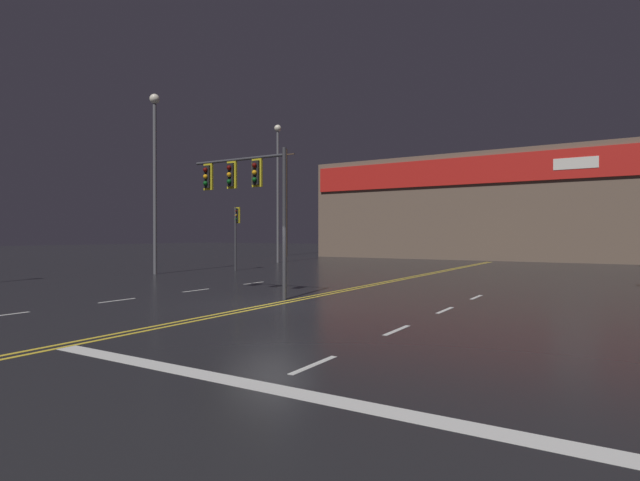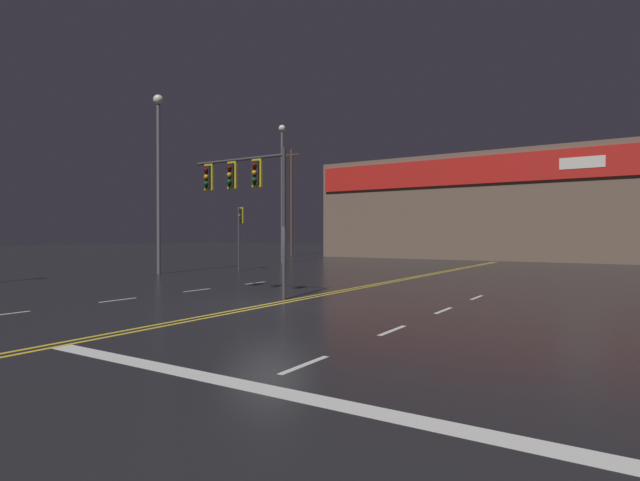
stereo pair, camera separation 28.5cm
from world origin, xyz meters
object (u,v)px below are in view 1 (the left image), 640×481
Objects in this scene: traffic_signal_corner_northwest at (236,224)px; streetlight_near_right at (155,160)px; traffic_signal_median at (243,184)px; streetlight_far_right at (278,177)px.

streetlight_near_right is at bearing -112.41° from traffic_signal_corner_northwest.
traffic_signal_median is 22.46m from streetlight_far_right.
streetlight_near_right reaches higher than traffic_signal_corner_northwest.
traffic_signal_corner_northwest is at bearing 67.59° from streetlight_near_right.
traffic_signal_median is 12.44m from streetlight_near_right.
traffic_signal_median is 0.51× the size of streetlight_near_right.
streetlight_far_right is at bearing 109.95° from traffic_signal_corner_northwest.
streetlight_far_right is (-1.19, 13.31, 0.50)m from streetlight_near_right.
traffic_signal_median reaches higher than traffic_signal_corner_northwest.
streetlight_far_right is at bearing 123.11° from traffic_signal_median.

